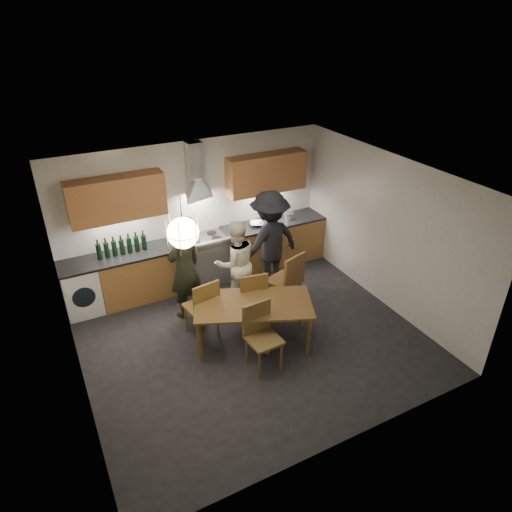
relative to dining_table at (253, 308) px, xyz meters
name	(u,v)px	position (x,y,z in m)	size (l,w,h in m)	color
ground	(252,337)	(0.02, 0.11, -0.65)	(5.00, 5.00, 0.00)	black
room_shell	(251,241)	(0.02, 0.11, 1.06)	(5.02, 4.52, 2.61)	white
counter_run	(205,259)	(0.05, 2.06, -0.20)	(5.00, 0.62, 0.90)	#BA8447
range_stove	(204,259)	(0.02, 2.06, -0.20)	(0.90, 0.60, 0.92)	silver
wall_fixtures	(197,184)	(0.02, 2.18, 1.23)	(4.30, 0.54, 1.10)	#C07D4A
pendant_lamp	(183,233)	(-0.98, 0.01, 1.45)	(0.43, 0.43, 0.70)	black
dining_table	(253,308)	(0.00, 0.00, 0.00)	(1.93, 1.48, 0.73)	brown
chair_back_left	(204,305)	(-0.59, 0.52, -0.08)	(0.52, 0.52, 1.00)	brown
chair_back_mid	(252,295)	(0.19, 0.43, -0.08)	(0.52, 0.52, 0.99)	brown
chair_back_right	(289,278)	(0.94, 0.54, -0.04)	(0.61, 0.61, 1.06)	brown
chair_front	(261,331)	(-0.11, -0.45, -0.08)	(0.47, 0.47, 0.99)	brown
person_left	(185,267)	(-0.63, 1.20, 0.25)	(0.65, 0.43, 1.79)	black
person_mid	(236,263)	(0.25, 1.14, 0.12)	(0.75, 0.58, 1.54)	white
person_right	(269,242)	(0.98, 1.29, 0.29)	(1.21, 0.70, 1.87)	black
mixing_bowl	(257,224)	(1.13, 2.07, 0.29)	(0.27, 0.27, 0.07)	silver
stock_pot	(289,216)	(1.82, 2.03, 0.32)	(0.19, 0.19, 0.13)	silver
wine_bottles	(122,245)	(-1.41, 2.10, 0.43)	(0.83, 0.08, 0.35)	black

